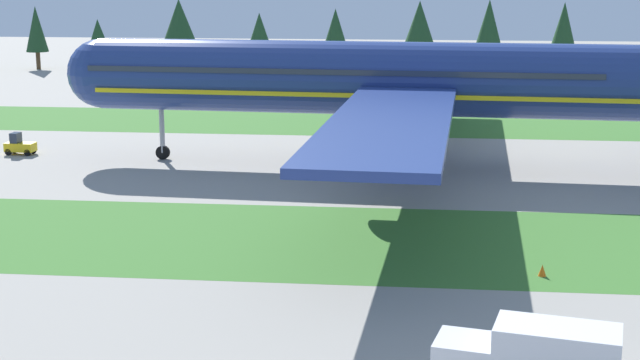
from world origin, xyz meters
name	(u,v)px	position (x,y,z in m)	size (l,w,h in m)	color
grass_strip_near	(298,239)	(0.00, 32.05, 0.00)	(320.00, 16.56, 0.01)	#3D752D
grass_strip_far	(350,123)	(0.00, 77.16, 0.00)	(320.00, 16.56, 0.01)	#3D752D
airliner	(396,78)	(5.36, 54.50, 7.45)	(57.15, 70.38, 20.79)	navy
pushback_tractor	(20,145)	(-28.23, 56.50, 0.81)	(2.67, 1.45, 1.97)	yellow
taxiway_marker_0	(542,270)	(14.10, 26.38, 0.32)	(0.44, 0.44, 0.65)	orange
distant_tree_line	(424,30)	(8.02, 126.32, 6.96)	(162.60, 10.86, 12.28)	#4C3823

